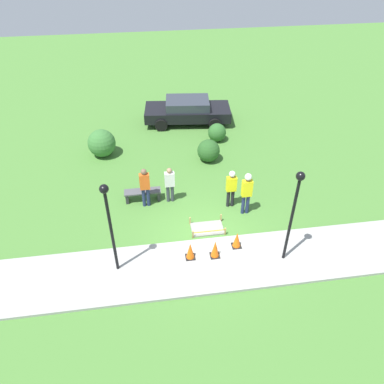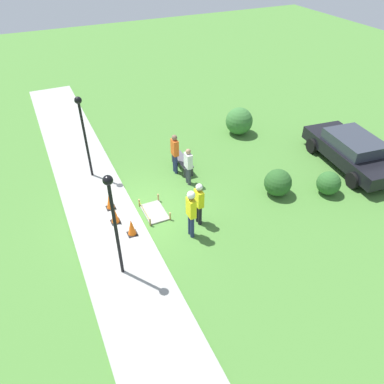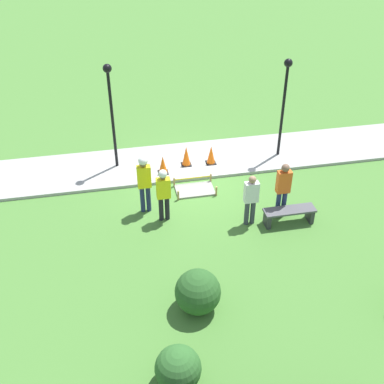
% 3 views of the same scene
% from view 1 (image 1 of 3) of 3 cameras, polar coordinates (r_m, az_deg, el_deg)
% --- Properties ---
extents(ground_plane, '(60.00, 60.00, 0.00)m').
position_cam_1_polar(ground_plane, '(14.04, 1.90, -7.40)').
color(ground_plane, '#477A33').
extents(sidewalk, '(28.00, 2.47, 0.10)m').
position_cam_1_polar(sidewalk, '(13.17, 2.84, -10.98)').
color(sidewalk, '#9E9E99').
rests_on(sidewalk, ground_plane).
extents(wet_concrete_patch, '(1.28, 0.83, 0.33)m').
position_cam_1_polar(wet_concrete_patch, '(14.46, 2.33, -5.57)').
color(wet_concrete_patch, gray).
rests_on(wet_concrete_patch, ground_plane).
extents(traffic_cone_near_patch, '(0.34, 0.34, 0.67)m').
position_cam_1_polar(traffic_cone_near_patch, '(13.07, -0.27, -8.92)').
color(traffic_cone_near_patch, black).
rests_on(traffic_cone_near_patch, sidewalk).
extents(traffic_cone_far_patch, '(0.34, 0.34, 0.72)m').
position_cam_1_polar(traffic_cone_far_patch, '(13.13, 3.54, -8.61)').
color(traffic_cone_far_patch, black).
rests_on(traffic_cone_far_patch, sidewalk).
extents(traffic_cone_sidewalk_edge, '(0.34, 0.34, 0.64)m').
position_cam_1_polar(traffic_cone_sidewalk_edge, '(13.57, 6.85, -7.23)').
color(traffic_cone_sidewalk_edge, black).
rests_on(traffic_cone_sidewalk_edge, sidewalk).
extents(park_bench, '(1.52, 0.44, 0.49)m').
position_cam_1_polar(park_bench, '(15.78, -7.52, -0.26)').
color(park_bench, '#2D2D33').
rests_on(park_bench, ground_plane).
extents(worker_supervisor, '(0.40, 0.25, 1.72)m').
position_cam_1_polar(worker_supervisor, '(15.02, 6.01, 0.94)').
color(worker_supervisor, black).
rests_on(worker_supervisor, ground_plane).
extents(worker_assistant, '(0.40, 0.27, 1.90)m').
position_cam_1_polar(worker_assistant, '(14.65, 8.37, 0.33)').
color(worker_assistant, navy).
rests_on(worker_assistant, ground_plane).
extents(bystander_in_orange_shirt, '(0.40, 0.24, 1.81)m').
position_cam_1_polar(bystander_in_orange_shirt, '(15.06, -7.19, 1.02)').
color(bystander_in_orange_shirt, navy).
rests_on(bystander_in_orange_shirt, ground_plane).
extents(bystander_in_gray_shirt, '(0.40, 0.22, 1.64)m').
position_cam_1_polar(bystander_in_gray_shirt, '(15.28, -3.41, 1.38)').
color(bystander_in_gray_shirt, '#383D47').
rests_on(bystander_in_gray_shirt, ground_plane).
extents(lamppost_near, '(0.28, 0.28, 3.61)m').
position_cam_1_polar(lamppost_near, '(12.10, 15.35, -1.87)').
color(lamppost_near, black).
rests_on(lamppost_near, sidewalk).
extents(lamppost_far, '(0.28, 0.28, 3.51)m').
position_cam_1_polar(lamppost_far, '(11.61, -12.57, -3.64)').
color(lamppost_far, black).
rests_on(lamppost_far, sidewalk).
extents(parked_car_black, '(4.96, 2.57, 1.39)m').
position_cam_1_polar(parked_car_black, '(21.65, -0.69, 12.35)').
color(parked_car_black, black).
rests_on(parked_car_black, ground_plane).
extents(shrub_rounded_near, '(1.09, 1.09, 1.09)m').
position_cam_1_polar(shrub_rounded_near, '(18.14, 2.54, 6.31)').
color(shrub_rounded_near, '#285623').
rests_on(shrub_rounded_near, ground_plane).
extents(shrub_rounded_mid, '(0.95, 0.95, 0.95)m').
position_cam_1_polar(shrub_rounded_mid, '(19.92, 3.83, 9.05)').
color(shrub_rounded_mid, '#2D6028').
rests_on(shrub_rounded_mid, ground_plane).
extents(shrub_rounded_far, '(1.36, 1.36, 1.36)m').
position_cam_1_polar(shrub_rounded_far, '(19.00, -13.60, 7.24)').
color(shrub_rounded_far, '#387033').
rests_on(shrub_rounded_far, ground_plane).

